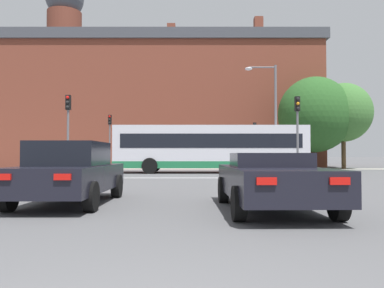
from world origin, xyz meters
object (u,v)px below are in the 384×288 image
bus_crossing_lead (209,148)px  traffic_light_near_right (296,123)px  traffic_light_far_right (253,138)px  pedestrian_walking_east (143,157)px  car_roadster_right (269,180)px  traffic_light_near_left (66,122)px  street_lamp_junction (268,107)px  traffic_light_far_left (108,133)px  pedestrian_waiting (289,156)px  car_saloon_left (68,173)px

bus_crossing_lead → traffic_light_near_right: 6.50m
bus_crossing_lead → traffic_light_far_right: size_ratio=3.21×
pedestrian_walking_east → car_roadster_right: bearing=35.0°
traffic_light_far_right → traffic_light_near_left: bearing=-137.1°
traffic_light_near_right → bus_crossing_lead: bearing=134.9°
traffic_light_near_left → street_lamp_junction: 12.92m
traffic_light_far_left → traffic_light_near_right: traffic_light_far_left is taller
traffic_light_far_left → traffic_light_near_right: 16.57m
pedestrian_waiting → traffic_light_far_left: bearing=120.8°
car_saloon_left → car_roadster_right: car_saloon_left is taller
pedestrian_waiting → car_roadster_right: bearing=-168.0°
traffic_light_far_right → traffic_light_near_right: size_ratio=0.89×
traffic_light_near_left → bus_crossing_lead: bearing=30.4°
pedestrian_walking_east → traffic_light_far_left: bearing=-59.8°
traffic_light_near_left → pedestrian_waiting: size_ratio=2.45×
traffic_light_far_left → street_lamp_junction: bearing=-26.9°
traffic_light_far_right → pedestrian_walking_east: bearing=177.7°
car_roadster_right → traffic_light_far_left: traffic_light_far_left is taller
street_lamp_junction → traffic_light_far_right: bearing=90.0°
car_saloon_left → bus_crossing_lead: (4.18, 15.51, 0.89)m
car_roadster_right → bus_crossing_lead: (-0.50, 16.58, 1.00)m
pedestrian_walking_east → traffic_light_near_right: bearing=61.9°
traffic_light_near_right → pedestrian_walking_east: 14.99m
car_roadster_right → car_saloon_left: bearing=166.0°
traffic_light_far_right → pedestrian_waiting: 3.64m
car_roadster_right → traffic_light_near_right: 12.90m
car_saloon_left → car_roadster_right: 4.81m
bus_crossing_lead → traffic_light_near_left: bearing=120.4°
traffic_light_near_left → traffic_light_far_right: bearing=42.9°
car_saloon_left → traffic_light_far_left: size_ratio=0.96×
traffic_light_far_left → traffic_light_far_right: bearing=0.4°
traffic_light_far_right → car_saloon_left: bearing=-110.5°
car_saloon_left → traffic_light_near_right: (8.68, 10.99, 2.15)m
car_roadster_right → traffic_light_far_left: 24.56m
car_roadster_right → traffic_light_near_left: 14.77m
street_lamp_junction → traffic_light_near_right: bearing=-84.3°
traffic_light_near_left → traffic_light_far_left: bearing=90.9°
street_lamp_junction → pedestrian_waiting: size_ratio=4.00×
traffic_light_near_left → street_lamp_junction: size_ratio=0.61×
pedestrian_waiting → pedestrian_walking_east: size_ratio=1.08×
car_roadster_right → traffic_light_near_left: (-8.37, 11.95, 2.30)m
car_saloon_left → car_roadster_right: (4.68, -1.07, -0.10)m
car_roadster_right → pedestrian_walking_east: bearing=102.5°
traffic_light_far_right → traffic_light_near_right: 10.94m
traffic_light_near_right → car_saloon_left: bearing=-128.3°
car_saloon_left → traffic_light_far_left: (-3.86, 21.83, 2.26)m
car_roadster_right → traffic_light_far_left: (-8.54, 22.90, 2.36)m
traffic_light_near_right → traffic_light_far_right: bearing=92.5°
traffic_light_far_right → street_lamp_junction: 6.44m
traffic_light_near_right → pedestrian_walking_east: size_ratio=2.61×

